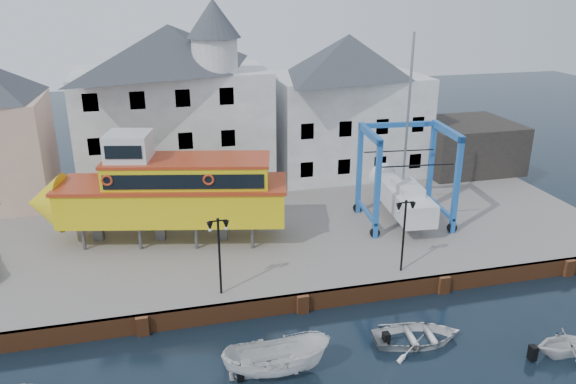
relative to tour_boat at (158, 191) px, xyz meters
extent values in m
plane|color=black|center=(6.70, -8.56, -4.21)|extent=(140.00, 140.00, 0.00)
cube|color=slate|center=(6.70, 2.44, -3.71)|extent=(44.00, 22.00, 1.00)
cube|color=brown|center=(6.70, -8.44, -3.71)|extent=(44.00, 0.25, 1.00)
cube|color=brown|center=(-1.30, -8.61, -3.71)|extent=(0.60, 0.36, 1.00)
cube|color=brown|center=(6.70, -8.61, -3.71)|extent=(0.60, 0.36, 1.00)
cube|color=brown|center=(14.70, -8.61, -3.71)|extent=(0.60, 0.36, 1.00)
cube|color=brown|center=(22.70, -8.61, -3.71)|extent=(0.60, 0.36, 1.00)
cube|color=#B8B8B8|center=(1.70, 9.94, 1.29)|extent=(14.00, 8.00, 9.00)
pyramid|color=#34363D|center=(1.70, 9.94, 7.39)|extent=(14.00, 8.00, 3.20)
cube|color=black|center=(-3.80, 5.98, -1.61)|extent=(1.00, 0.08, 1.20)
cube|color=black|center=(-0.80, 5.98, -1.61)|extent=(1.00, 0.08, 1.20)
cube|color=black|center=(2.20, 5.98, -1.61)|extent=(1.00, 0.08, 1.20)
cube|color=black|center=(5.20, 5.98, -1.61)|extent=(1.00, 0.08, 1.20)
cube|color=black|center=(-3.80, 5.98, 1.39)|extent=(1.00, 0.08, 1.20)
cube|color=black|center=(-0.80, 5.98, 1.39)|extent=(1.00, 0.08, 1.20)
cube|color=black|center=(2.20, 5.98, 1.39)|extent=(1.00, 0.08, 1.20)
cube|color=black|center=(5.20, 5.98, 1.39)|extent=(1.00, 0.08, 1.20)
cube|color=black|center=(-3.80, 5.98, 4.39)|extent=(1.00, 0.08, 1.20)
cube|color=black|center=(-0.80, 5.98, 4.39)|extent=(1.00, 0.08, 1.20)
cube|color=black|center=(2.20, 5.98, 4.39)|extent=(1.00, 0.08, 1.20)
cube|color=black|center=(5.20, 5.98, 4.39)|extent=(1.00, 0.08, 1.20)
cylinder|color=#B8B8B8|center=(4.70, 7.54, 6.99)|extent=(3.20, 3.20, 2.40)
cone|color=#34363D|center=(4.70, 7.54, 9.49)|extent=(3.80, 3.80, 2.60)
cube|color=#B8B8B8|center=(15.70, 10.44, 0.79)|extent=(12.00, 8.00, 8.00)
pyramid|color=#34363D|center=(15.70, 10.44, 6.39)|extent=(12.00, 8.00, 3.20)
cube|color=black|center=(11.20, 6.48, -1.61)|extent=(1.00, 0.08, 1.20)
cube|color=black|center=(14.20, 6.48, -1.61)|extent=(1.00, 0.08, 1.20)
cube|color=black|center=(17.20, 6.48, -1.61)|extent=(1.00, 0.08, 1.20)
cube|color=black|center=(20.20, 6.48, -1.61)|extent=(1.00, 0.08, 1.20)
cube|color=black|center=(11.20, 6.48, 1.39)|extent=(1.00, 0.08, 1.20)
cube|color=black|center=(14.20, 6.48, 1.39)|extent=(1.00, 0.08, 1.20)
cube|color=black|center=(17.20, 6.48, 1.39)|extent=(1.00, 0.08, 1.20)
cube|color=black|center=(20.20, 6.48, 1.39)|extent=(1.00, 0.08, 1.20)
cube|color=black|center=(25.70, 8.44, -1.21)|extent=(8.00, 7.00, 4.00)
cylinder|color=black|center=(2.70, -7.36, -1.21)|extent=(0.12, 0.12, 4.00)
cube|color=black|center=(2.70, -7.36, 0.84)|extent=(0.90, 0.06, 0.06)
sphere|color=black|center=(2.70, -7.36, 0.91)|extent=(0.16, 0.16, 0.16)
cone|color=black|center=(2.30, -7.36, 0.57)|extent=(0.32, 0.32, 0.45)
sphere|color=silver|center=(2.30, -7.36, 0.39)|extent=(0.18, 0.18, 0.18)
cone|color=black|center=(3.10, -7.36, 0.57)|extent=(0.32, 0.32, 0.45)
sphere|color=silver|center=(3.10, -7.36, 0.39)|extent=(0.18, 0.18, 0.18)
cylinder|color=black|center=(12.70, -7.36, -1.21)|extent=(0.12, 0.12, 4.00)
cube|color=black|center=(12.70, -7.36, 0.84)|extent=(0.90, 0.06, 0.06)
sphere|color=black|center=(12.70, -7.36, 0.91)|extent=(0.16, 0.16, 0.16)
cone|color=black|center=(12.30, -7.36, 0.57)|extent=(0.32, 0.32, 0.45)
sphere|color=silver|center=(12.30, -7.36, 0.39)|extent=(0.18, 0.18, 0.18)
cone|color=black|center=(13.10, -7.36, 0.57)|extent=(0.32, 0.32, 0.45)
sphere|color=silver|center=(13.10, -7.36, 0.39)|extent=(0.18, 0.18, 0.18)
cylinder|color=#59595E|center=(-4.53, -0.33, -2.49)|extent=(0.24, 0.24, 1.43)
cylinder|color=#59595E|center=(-3.93, 2.28, -2.49)|extent=(0.24, 0.24, 1.43)
cylinder|color=#59595E|center=(-1.27, -1.08, -2.49)|extent=(0.24, 0.24, 1.43)
cylinder|color=#59595E|center=(-0.67, 1.53, -2.49)|extent=(0.24, 0.24, 1.43)
cylinder|color=#59595E|center=(1.99, -1.83, -2.49)|extent=(0.24, 0.24, 1.43)
cylinder|color=#59595E|center=(2.59, 0.78, -2.49)|extent=(0.24, 0.24, 1.43)
cylinder|color=#59595E|center=(5.25, -2.58, -2.49)|extent=(0.24, 0.24, 1.43)
cylinder|color=#59595E|center=(5.85, 0.03, -2.49)|extent=(0.24, 0.24, 1.43)
cube|color=#59595E|center=(-3.76, 0.87, -2.49)|extent=(0.67, 0.59, 1.43)
cube|color=#59595E|center=(-0.04, 0.01, -2.49)|extent=(0.67, 0.59, 1.43)
cube|color=#59595E|center=(3.69, -0.85, -2.49)|extent=(0.67, 0.59, 1.43)
cube|color=#D2CB0E|center=(0.89, -0.20, -0.72)|extent=(13.85, 6.54, 2.10)
cone|color=#D2CB0E|center=(-6.65, 1.53, -0.72)|extent=(2.86, 4.01, 3.63)
cube|color=#A93417|center=(0.89, -0.20, 0.42)|extent=(14.17, 6.76, 0.21)
cube|color=#D2CB0E|center=(1.83, -0.42, 1.09)|extent=(10.04, 5.31, 1.53)
cube|color=black|center=(1.45, -2.03, 1.14)|extent=(8.95, 2.12, 0.86)
cube|color=black|center=(2.20, 1.19, 1.14)|extent=(8.95, 2.12, 0.86)
cube|color=#A93417|center=(1.83, -0.42, 1.94)|extent=(10.25, 5.45, 0.17)
cube|color=silver|center=(-1.43, 0.33, 2.73)|extent=(2.98, 2.98, 1.74)
cube|color=black|center=(-1.72, -0.91, 2.80)|extent=(2.05, 0.53, 0.76)
torus|color=#A93417|center=(-2.75, -1.11, 1.28)|extent=(0.68, 0.28, 0.67)
torus|color=#A93417|center=(2.84, -2.40, 1.28)|extent=(0.68, 0.28, 0.67)
cube|color=#1A63A8|center=(12.95, -2.97, -0.06)|extent=(0.34, 0.34, 6.29)
cylinder|color=black|center=(12.95, -2.97, -2.89)|extent=(0.65, 0.29, 0.63)
cube|color=#1A63A8|center=(13.37, 1.19, -0.06)|extent=(0.34, 0.34, 6.29)
cylinder|color=black|center=(13.37, 1.19, -2.89)|extent=(0.65, 0.29, 0.63)
cube|color=#1A63A8|center=(18.00, -3.48, -0.06)|extent=(0.34, 0.34, 6.29)
cylinder|color=black|center=(18.00, -3.48, -2.89)|extent=(0.65, 0.29, 0.63)
cube|color=#1A63A8|center=(18.43, 0.68, -0.06)|extent=(0.34, 0.34, 6.29)
cylinder|color=black|center=(18.43, 0.68, -2.89)|extent=(0.65, 0.29, 0.63)
cube|color=#1A63A8|center=(13.16, -0.89, 2.92)|extent=(0.77, 4.50, 0.44)
cube|color=#1A63A8|center=(13.16, -0.89, -2.31)|extent=(0.68, 4.49, 0.19)
cube|color=#1A63A8|center=(18.21, -1.40, 2.92)|extent=(0.77, 4.50, 0.44)
cube|color=#1A63A8|center=(18.21, -1.40, -2.31)|extent=(0.68, 4.49, 0.19)
cube|color=#1A63A8|center=(15.90, 0.93, 2.92)|extent=(5.40, 0.86, 0.31)
cube|color=silver|center=(15.69, -1.15, -1.59)|extent=(2.74, 6.91, 1.44)
cone|color=silver|center=(16.09, 2.83, -1.59)|extent=(2.20, 1.64, 2.07)
cube|color=#59595E|center=(15.69, -1.15, -2.62)|extent=(0.38, 1.63, 0.63)
cube|color=silver|center=(15.64, -1.59, -0.60)|extent=(1.70, 2.83, 0.54)
cylinder|color=#99999E|center=(15.73, -0.70, 4.07)|extent=(0.18, 0.18, 9.89)
cube|color=black|center=(15.52, -2.75, 1.25)|extent=(4.78, 0.61, 0.05)
cube|color=black|center=(15.85, 0.46, 1.25)|extent=(4.78, 0.61, 0.05)
imported|color=silver|center=(4.30, -13.05, -4.21)|extent=(4.81, 2.00, 1.83)
imported|color=silver|center=(11.29, -12.36, -4.21)|extent=(4.52, 3.44, 0.88)
imported|color=silver|center=(17.27, -14.91, -4.21)|extent=(2.87, 2.48, 1.50)
camera|label=1|loc=(-0.11, -32.62, 11.75)|focal=35.00mm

